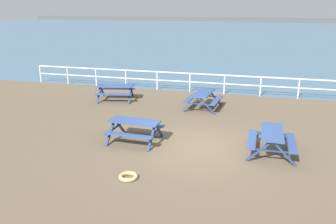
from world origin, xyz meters
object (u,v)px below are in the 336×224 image
object	(u,v)px
picnic_table_mid_centre	(115,89)
picnic_table_near_right	(272,137)
picnic_table_near_left	(203,96)
picnic_table_far_left	(135,126)

from	to	relation	value
picnic_table_mid_centre	picnic_table_near_right	bearing A→B (deg)	-45.42
picnic_table_near_left	picnic_table_near_right	world-z (taller)	same
picnic_table_near_right	picnic_table_far_left	bearing A→B (deg)	91.84
picnic_table_near_left	picnic_table_mid_centre	xyz separation A→B (m)	(-4.61, 0.34, 0.00)
picnic_table_mid_centre	picnic_table_near_left	bearing A→B (deg)	-16.76
picnic_table_mid_centre	picnic_table_far_left	bearing A→B (deg)	-72.47
picnic_table_far_left	picnic_table_near_right	bearing A→B (deg)	4.04
picnic_table_near_right	picnic_table_mid_centre	distance (m)	9.10
picnic_table_near_right	picnic_table_far_left	xyz separation A→B (m)	(-4.71, -0.13, 0.00)
picnic_table_near_left	picnic_table_far_left	xyz separation A→B (m)	(-1.67, -4.73, 0.00)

